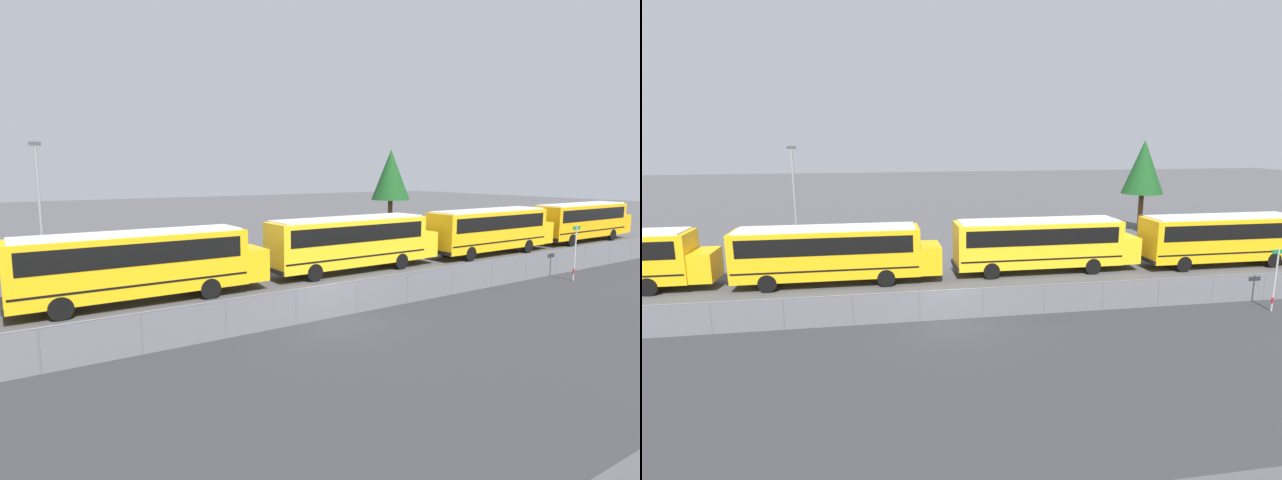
{
  "view_description": "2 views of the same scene",
  "coord_description": "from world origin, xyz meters",
  "views": [
    {
      "loc": [
        -11.34,
        -16.74,
        6.13
      ],
      "look_at": [
        4.49,
        7.41,
        2.13
      ],
      "focal_mm": 28.0,
      "sensor_mm": 36.0,
      "label": 1
    },
    {
      "loc": [
        -3.31,
        -21.92,
        8.41
      ],
      "look_at": [
        1.69,
        6.89,
        2.34
      ],
      "focal_mm": 28.0,
      "sensor_mm": 36.0,
      "label": 2
    }
  ],
  "objects": [
    {
      "name": "school_bus_4",
      "position": [
        19.23,
        6.92,
        1.98
      ],
      "size": [
        11.78,
        2.52,
        3.35
      ],
      "color": "yellow",
      "rests_on": "ground_plane"
    },
    {
      "name": "street_sign",
      "position": [
        15.69,
        -1.55,
        1.66
      ],
      "size": [
        0.7,
        0.09,
        3.15
      ],
      "color": "#B7B7BC",
      "rests_on": "ground_plane"
    },
    {
      "name": "school_bus_2",
      "position": [
        -5.86,
        6.95,
        1.98
      ],
      "size": [
        11.78,
        2.52,
        3.35
      ],
      "color": "yellow",
      "rests_on": "ground_plane"
    },
    {
      "name": "ground_plane",
      "position": [
        0.0,
        0.0,
        0.0
      ],
      "size": [
        200.0,
        200.0,
        0.0
      ],
      "primitive_type": "plane",
      "color": "#4C4C4F"
    },
    {
      "name": "fence",
      "position": [
        -0.0,
        -0.0,
        0.75
      ],
      "size": [
        87.2,
        0.07,
        1.47
      ],
      "color": "#9EA0A5",
      "rests_on": "ground_plane"
    },
    {
      "name": "road_strip",
      "position": [
        0.0,
        -6.0,
        0.0
      ],
      "size": [
        121.13,
        12.0,
        0.01
      ],
      "color": "#333335",
      "rests_on": "ground_plane"
    },
    {
      "name": "school_bus_3",
      "position": [
        6.86,
        7.41,
        1.98
      ],
      "size": [
        11.78,
        2.52,
        3.35
      ],
      "color": "yellow",
      "rests_on": "ground_plane"
    },
    {
      "name": "light_pole",
      "position": [
        -9.15,
        15.77,
        4.26
      ],
      "size": [
        0.6,
        0.24,
        7.76
      ],
      "color": "gray",
      "rests_on": "ground_plane"
    },
    {
      "name": "tree_1",
      "position": [
        20.11,
        19.09,
        5.75
      ],
      "size": [
        3.6,
        3.6,
        8.13
      ],
      "color": "#51381E",
      "rests_on": "ground_plane"
    }
  ]
}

